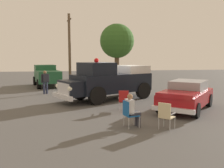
# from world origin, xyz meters

# --- Properties ---
(ground_plane) EXTENTS (60.00, 60.00, 0.00)m
(ground_plane) POSITION_xyz_m (0.00, 0.00, 0.00)
(ground_plane) COLOR #514F4C
(vintage_fire_truck) EXTENTS (4.63, 6.29, 2.59)m
(vintage_fire_truck) POSITION_xyz_m (-0.29, 0.59, 1.20)
(vintage_fire_truck) COLOR black
(vintage_fire_truck) RESTS_ON ground
(classic_hot_rod) EXTENTS (4.50, 4.27, 1.46)m
(classic_hot_rod) POSITION_xyz_m (-3.88, -2.81, 0.75)
(classic_hot_rod) COLOR black
(classic_hot_rod) RESTS_ON ground
(parked_pickup) EXTENTS (5.09, 2.93, 1.90)m
(parked_pickup) POSITION_xyz_m (7.33, 5.14, 0.99)
(parked_pickup) COLOR black
(parked_pickup) RESTS_ON ground
(lawn_chair_near_truck) EXTENTS (0.60, 0.60, 1.02)m
(lawn_chair_near_truck) POSITION_xyz_m (-6.40, 0.76, 0.59)
(lawn_chair_near_truck) COLOR #B7BABF
(lawn_chair_near_truck) RESTS_ON ground
(lawn_chair_by_car) EXTENTS (0.69, 0.69, 1.02)m
(lawn_chair_by_car) POSITION_xyz_m (-6.93, -0.51, 0.59)
(lawn_chair_by_car) COLOR #B7BABF
(lawn_chair_by_car) RESTS_ON ground
(lawn_chair_spare) EXTENTS (0.59, 0.60, 1.02)m
(lawn_chair_spare) POSITION_xyz_m (-3.53, 0.34, 0.59)
(lawn_chair_spare) COLOR #B7BABF
(lawn_chair_spare) RESTS_ON ground
(spectator_seated) EXTENTS (0.48, 0.60, 1.29)m
(spectator_seated) POSITION_xyz_m (-6.37, 0.63, 0.70)
(spectator_seated) COLOR #383842
(spectator_seated) RESTS_ON ground
(spectator_standing) EXTENTS (0.46, 0.57, 1.68)m
(spectator_standing) POSITION_xyz_m (2.72, 4.78, 0.96)
(spectator_standing) COLOR #2D334C
(spectator_standing) RESTS_ON ground
(oak_tree_right) EXTENTS (3.77, 3.77, 6.26)m
(oak_tree_right) POSITION_xyz_m (11.53, -2.09, 4.34)
(oak_tree_right) COLOR brown
(oak_tree_right) RESTS_ON ground
(utility_pole) EXTENTS (1.69, 0.45, 6.86)m
(utility_pole) POSITION_xyz_m (9.60, 3.07, 3.57)
(utility_pole) COLOR brown
(utility_pole) RESTS_ON ground
(traffic_cone) EXTENTS (0.40, 0.40, 0.64)m
(traffic_cone) POSITION_xyz_m (3.72, 1.93, 0.31)
(traffic_cone) COLOR orange
(traffic_cone) RESTS_ON ground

